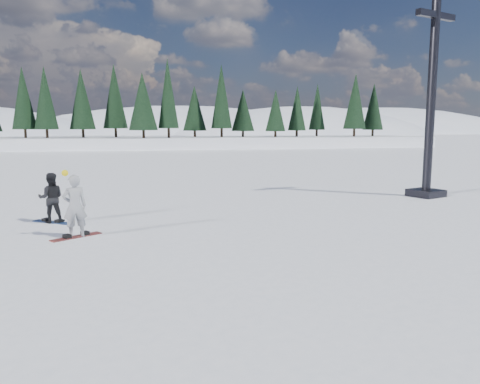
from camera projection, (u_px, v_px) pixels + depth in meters
The scene contains 7 objects.
ground at pixel (67, 235), 13.84m from camera, with size 420.00×420.00×0.00m, color white.
alpine_backdrop at pixel (108, 167), 196.68m from camera, with size 412.50×227.00×53.20m.
lift_tower at pixel (430, 119), 20.77m from camera, with size 2.31×1.64×8.56m.
snowboarder_woman at pixel (75, 206), 13.37m from camera, with size 0.75×0.59×1.97m.
snowboarder_man at pixel (51, 198), 15.43m from camera, with size 0.81×0.63×1.66m, color black.
snowboard_woman at pixel (76, 237), 13.50m from camera, with size 1.50×0.28×0.03m, color maroon.
snowboard_man at pixel (52, 222), 15.54m from camera, with size 1.50×0.28×0.03m, color navy.
Camera 1 is at (2.23, -14.28, 3.20)m, focal length 35.00 mm.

